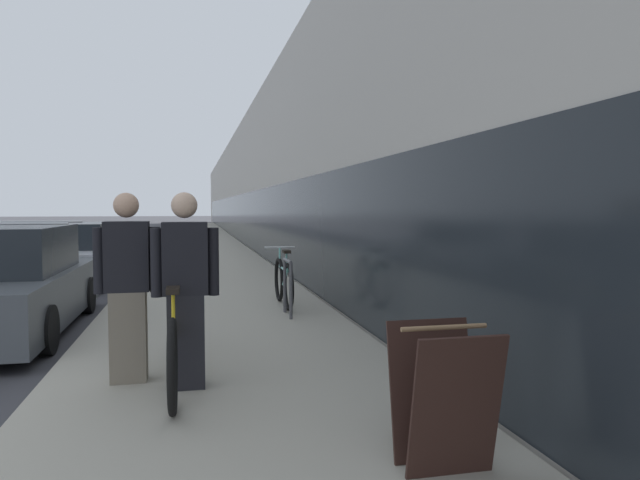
# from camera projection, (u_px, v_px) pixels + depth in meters

# --- Properties ---
(sidewalk_slab) EXTENTS (3.58, 70.00, 0.14)m
(sidewalk_slab) POSITION_uv_depth(u_px,v_px,m) (201.00, 246.00, 24.83)
(sidewalk_slab) COLOR #A39E8E
(sidewalk_slab) RESTS_ON ground
(storefront_facade) EXTENTS (10.01, 70.00, 5.62)m
(storefront_facade) POSITION_uv_depth(u_px,v_px,m) (315.00, 190.00, 33.96)
(storefront_facade) COLOR #BCB7AD
(storefront_facade) RESTS_ON ground
(tandem_bicycle) EXTENTS (0.52, 2.85, 0.96)m
(tandem_bicycle) POSITION_uv_depth(u_px,v_px,m) (176.00, 334.00, 5.45)
(tandem_bicycle) COLOR black
(tandem_bicycle) RESTS_ON sidewalk_slab
(person_rider) EXTENTS (0.60, 0.23, 1.75)m
(person_rider) POSITION_uv_depth(u_px,v_px,m) (185.00, 290.00, 5.08)
(person_rider) COLOR black
(person_rider) RESTS_ON sidewalk_slab
(person_bystander) EXTENTS (0.60, 0.23, 1.75)m
(person_bystander) POSITION_uv_depth(u_px,v_px,m) (128.00, 287.00, 5.27)
(person_bystander) COLOR #756B5B
(person_bystander) RESTS_ON sidewalk_slab
(bike_rack_hoop) EXTENTS (0.05, 0.60, 0.84)m
(bike_rack_hoop) POSITION_uv_depth(u_px,v_px,m) (288.00, 281.00, 8.49)
(bike_rack_hoop) COLOR #4C4C51
(bike_rack_hoop) RESTS_ON sidewalk_slab
(cruiser_bike_nearest) EXTENTS (0.52, 1.72, 0.95)m
(cruiser_bike_nearest) POSITION_uv_depth(u_px,v_px,m) (284.00, 282.00, 9.34)
(cruiser_bike_nearest) COLOR black
(cruiser_bike_nearest) RESTS_ON sidewalk_slab
(sandwich_board_sign) EXTENTS (0.56, 0.56, 0.90)m
(sandwich_board_sign) POSITION_uv_depth(u_px,v_px,m) (443.00, 397.00, 3.52)
(sandwich_board_sign) COLOR #331E19
(sandwich_board_sign) RESTS_ON sidewalk_slab
(parked_sedan_curbside) EXTENTS (1.87, 4.56, 1.56)m
(parked_sedan_curbside) POSITION_uv_depth(u_px,v_px,m) (5.00, 285.00, 7.90)
(parked_sedan_curbside) COLOR #4C5156
(parked_sedan_curbside) RESTS_ON ground
(vintage_roadster_curbside) EXTENTS (1.88, 4.71, 1.39)m
(vintage_roadster_curbside) POSITION_uv_depth(u_px,v_px,m) (74.00, 255.00, 13.28)
(vintage_roadster_curbside) COLOR silver
(vintage_roadster_curbside) RESTS_ON ground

